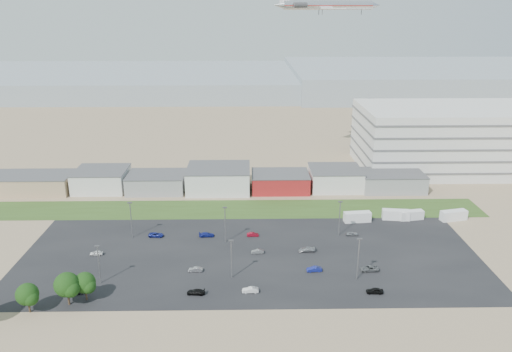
{
  "coord_description": "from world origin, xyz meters",
  "views": [
    {
      "loc": [
        4.4,
        -97.76,
        61.82
      ],
      "look_at": [
        6.51,
        22.0,
        21.44
      ],
      "focal_mm": 35.0,
      "sensor_mm": 36.0,
      "label": 1
    }
  ],
  "objects_px": {
    "parked_car_6": "(207,235)",
    "parked_car_9": "(156,235)",
    "parked_car_3": "(196,292)",
    "airliner": "(328,5)",
    "parked_car_10": "(75,291)",
    "parked_car_1": "(314,269)",
    "parked_car_11": "(253,234)",
    "parked_car_8": "(352,234)",
    "parked_car_5": "(96,253)",
    "parked_car_7": "(258,251)",
    "parked_car_2": "(375,291)",
    "parked_car_12": "(307,249)",
    "box_trailer_a": "(357,217)",
    "parked_car_4": "(195,269)",
    "parked_car_13": "(250,290)",
    "parked_car_0": "(369,269)"
  },
  "relations": [
    {
      "from": "parked_car_0",
      "to": "parked_car_6",
      "type": "distance_m",
      "value": 46.55
    },
    {
      "from": "airliner",
      "to": "parked_car_0",
      "type": "bearing_deg",
      "value": -101.44
    },
    {
      "from": "parked_car_1",
      "to": "parked_car_4",
      "type": "relative_size",
      "value": 1.08
    },
    {
      "from": "parked_car_8",
      "to": "airliner",
      "type": "bearing_deg",
      "value": -2.13
    },
    {
      "from": "parked_car_2",
      "to": "parked_car_13",
      "type": "distance_m",
      "value": 28.41
    },
    {
      "from": "box_trailer_a",
      "to": "parked_car_2",
      "type": "bearing_deg",
      "value": -102.61
    },
    {
      "from": "parked_car_9",
      "to": "parked_car_10",
      "type": "xyz_separation_m",
      "value": [
        -13.36,
        -29.49,
        0.06
      ]
    },
    {
      "from": "parked_car_6",
      "to": "parked_car_9",
      "type": "distance_m",
      "value": 14.4
    },
    {
      "from": "parked_car_8",
      "to": "parked_car_11",
      "type": "bearing_deg",
      "value": 88.46
    },
    {
      "from": "airliner",
      "to": "parked_car_9",
      "type": "xyz_separation_m",
      "value": [
        -56.78,
        -67.45,
        -62.34
      ]
    },
    {
      "from": "parked_car_1",
      "to": "parked_car_11",
      "type": "height_order",
      "value": "parked_car_1"
    },
    {
      "from": "parked_car_6",
      "to": "parked_car_11",
      "type": "bearing_deg",
      "value": -94.39
    },
    {
      "from": "parked_car_4",
      "to": "parked_car_7",
      "type": "height_order",
      "value": "parked_car_4"
    },
    {
      "from": "parked_car_1",
      "to": "parked_car_13",
      "type": "height_order",
      "value": "parked_car_1"
    },
    {
      "from": "box_trailer_a",
      "to": "parked_car_10",
      "type": "xyz_separation_m",
      "value": [
        -72.91,
        -39.11,
        -0.88
      ]
    },
    {
      "from": "parked_car_8",
      "to": "parked_car_13",
      "type": "bearing_deg",
      "value": 133.79
    },
    {
      "from": "parked_car_7",
      "to": "parked_car_9",
      "type": "distance_m",
      "value": 30.64
    },
    {
      "from": "parked_car_10",
      "to": "parked_car_9",
      "type": "bearing_deg",
      "value": -32.37
    },
    {
      "from": "airliner",
      "to": "parked_car_11",
      "type": "height_order",
      "value": "airliner"
    },
    {
      "from": "parked_car_1",
      "to": "parked_car_8",
      "type": "relative_size",
      "value": 1.07
    },
    {
      "from": "parked_car_1",
      "to": "parked_car_6",
      "type": "bearing_deg",
      "value": -130.14
    },
    {
      "from": "parked_car_11",
      "to": "parked_car_1",
      "type": "bearing_deg",
      "value": -146.26
    },
    {
      "from": "parked_car_5",
      "to": "airliner",
      "type": "bearing_deg",
      "value": 137.27
    },
    {
      "from": "parked_car_3",
      "to": "box_trailer_a",
      "type": "bearing_deg",
      "value": 136.98
    },
    {
      "from": "airliner",
      "to": "parked_car_0",
      "type": "distance_m",
      "value": 107.79
    },
    {
      "from": "parked_car_3",
      "to": "parked_car_13",
      "type": "bearing_deg",
      "value": 98.16
    },
    {
      "from": "parked_car_1",
      "to": "parked_car_3",
      "type": "distance_m",
      "value": 29.95
    },
    {
      "from": "box_trailer_a",
      "to": "parked_car_4",
      "type": "relative_size",
      "value": 2.32
    },
    {
      "from": "parked_car_5",
      "to": "parked_car_7",
      "type": "distance_m",
      "value": 42.56
    },
    {
      "from": "parked_car_7",
      "to": "parked_car_10",
      "type": "distance_m",
      "value": 46.1
    },
    {
      "from": "box_trailer_a",
      "to": "parked_car_5",
      "type": "distance_m",
      "value": 76.2
    },
    {
      "from": "parked_car_3",
      "to": "parked_car_13",
      "type": "height_order",
      "value": "parked_car_13"
    },
    {
      "from": "parked_car_2",
      "to": "parked_car_12",
      "type": "height_order",
      "value": "parked_car_2"
    },
    {
      "from": "parked_car_10",
      "to": "parked_car_12",
      "type": "xyz_separation_m",
      "value": [
        55.29,
        19.54,
        -0.01
      ]
    },
    {
      "from": "parked_car_0",
      "to": "parked_car_2",
      "type": "height_order",
      "value": "parked_car_2"
    },
    {
      "from": "parked_car_8",
      "to": "parked_car_11",
      "type": "height_order",
      "value": "parked_car_8"
    },
    {
      "from": "airliner",
      "to": "parked_car_1",
      "type": "height_order",
      "value": "airliner"
    },
    {
      "from": "parked_car_5",
      "to": "parked_car_13",
      "type": "height_order",
      "value": "parked_car_13"
    },
    {
      "from": "box_trailer_a",
      "to": "parked_car_7",
      "type": "relative_size",
      "value": 2.42
    },
    {
      "from": "box_trailer_a",
      "to": "parked_car_1",
      "type": "height_order",
      "value": "box_trailer_a"
    },
    {
      "from": "parked_car_4",
      "to": "parked_car_1",
      "type": "bearing_deg",
      "value": 88.76
    },
    {
      "from": "parked_car_0",
      "to": "parked_car_7",
      "type": "bearing_deg",
      "value": -113.13
    },
    {
      "from": "parked_car_7",
      "to": "parked_car_4",
      "type": "bearing_deg",
      "value": -61.93
    },
    {
      "from": "parked_car_2",
      "to": "parked_car_5",
      "type": "relative_size",
      "value": 1.11
    },
    {
      "from": "parked_car_1",
      "to": "parked_car_5",
      "type": "xyz_separation_m",
      "value": [
        -56.38,
        9.65,
        -0.04
      ]
    },
    {
      "from": "parked_car_1",
      "to": "parked_car_4",
      "type": "bearing_deg",
      "value": -95.16
    },
    {
      "from": "parked_car_0",
      "to": "parked_car_12",
      "type": "bearing_deg",
      "value": -129.84
    },
    {
      "from": "parked_car_5",
      "to": "parked_car_6",
      "type": "bearing_deg",
      "value": 110.08
    },
    {
      "from": "parked_car_7",
      "to": "parked_car_5",
      "type": "bearing_deg",
      "value": -92.75
    },
    {
      "from": "parked_car_3",
      "to": "airliner",
      "type": "bearing_deg",
      "value": 162.02
    }
  ]
}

